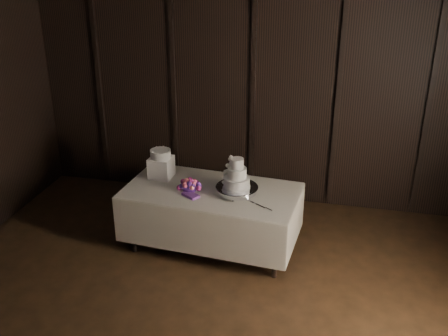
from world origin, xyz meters
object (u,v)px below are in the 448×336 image
bouquet (189,186)px  cake_stand (237,190)px  display_table (212,216)px  box_pedestal (161,167)px  small_cake (161,154)px  wedding_cake (235,176)px

bouquet → cake_stand: bearing=6.3°
display_table → box_pedestal: size_ratio=7.95×
cake_stand → box_pedestal: 1.01m
bouquet → box_pedestal: size_ratio=1.58×
box_pedestal → small_cake: size_ratio=1.07×
box_pedestal → small_cake: 0.17m
display_table → box_pedestal: 0.85m
cake_stand → box_pedestal: size_ratio=1.86×
display_table → cake_stand: (0.31, -0.03, 0.39)m
small_cake → bouquet: bearing=-34.6°
display_table → cake_stand: 0.50m
wedding_cake → box_pedestal: (-0.96, 0.26, -0.10)m
cake_stand → bouquet: bearing=-173.7°
bouquet → box_pedestal: 0.54m
wedding_cake → display_table: bearing=-177.8°
display_table → bouquet: (-0.23, -0.09, 0.41)m
wedding_cake → bouquet: 0.54m
box_pedestal → small_cake: bearing=0.0°
small_cake → wedding_cake: bearing=-15.2°
display_table → small_cake: 0.95m
box_pedestal → wedding_cake: bearing=-15.2°
cake_stand → wedding_cake: bearing=-150.3°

